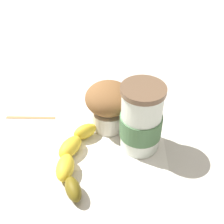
{
  "coord_description": "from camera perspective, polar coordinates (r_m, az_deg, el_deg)",
  "views": [
    {
      "loc": [
        -0.02,
        0.48,
        0.46
      ],
      "look_at": [
        0.0,
        0.0,
        0.05
      ],
      "focal_mm": 50.0,
      "sensor_mm": 36.0,
      "label": 1
    }
  ],
  "objects": [
    {
      "name": "muffin",
      "position": [
        0.64,
        -0.61,
        1.49
      ],
      "size": [
        0.1,
        0.1,
        0.1
      ],
      "color": "white",
      "rests_on": "paper_napkin"
    },
    {
      "name": "paper_napkin",
      "position": [
        0.67,
        -0.0,
        -3.49
      ],
      "size": [
        0.22,
        0.22,
        0.0
      ],
      "primitive_type": "cube",
      "rotation": [
        0.0,
        0.0,
        0.04
      ],
      "color": "white",
      "rests_on": "ground_plane"
    },
    {
      "name": "banana",
      "position": [
        0.59,
        -7.23,
        -8.21
      ],
      "size": [
        0.08,
        0.2,
        0.03
      ],
      "color": "gold",
      "rests_on": "paper_napkin"
    },
    {
      "name": "coffee_cup",
      "position": [
        0.59,
        5.34,
        -1.46
      ],
      "size": [
        0.08,
        0.08,
        0.14
      ],
      "color": "silver",
      "rests_on": "paper_napkin"
    },
    {
      "name": "wooden_stirrer",
      "position": [
        0.72,
        -14.64,
        -0.99
      ],
      "size": [
        0.11,
        0.01,
        0.0
      ],
      "primitive_type": "cube",
      "rotation": [
        0.0,
        0.0,
        0.02
      ],
      "color": "#9E7547",
      "rests_on": "ground_plane"
    },
    {
      "name": "ground_plane",
      "position": [
        0.67,
        -0.0,
        -3.54
      ],
      "size": [
        3.0,
        3.0,
        0.0
      ],
      "primitive_type": "plane",
      "color": "beige"
    }
  ]
}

